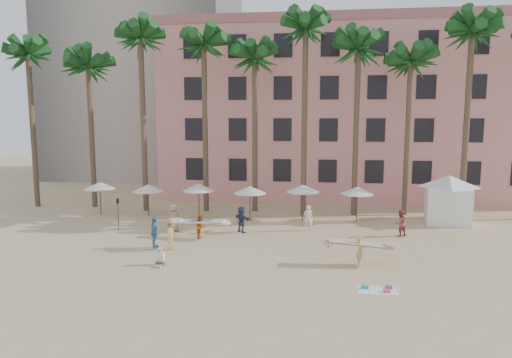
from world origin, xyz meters
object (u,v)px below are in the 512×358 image
object	(u,v)px
pink_hotel	(347,114)
carrier_white	(201,225)
cabana	(448,195)
carrier_yellow	(360,247)

from	to	relation	value
pink_hotel	carrier_white	bearing A→B (deg)	-118.16
pink_hotel	cabana	size ratio (longest dim) A/B	6.80
carrier_white	carrier_yellow	bearing A→B (deg)	-23.38
cabana	carrier_yellow	xyz separation A→B (m)	(-7.38, -10.76, -1.12)
cabana	carrier_yellow	distance (m)	13.10
pink_hotel	cabana	xyz separation A→B (m)	(6.64, -12.76, -5.93)
cabana	carrier_yellow	bearing A→B (deg)	-124.43
pink_hotel	cabana	distance (m)	15.56
pink_hotel	carrier_white	size ratio (longest dim) A/B	10.59
carrier_white	cabana	bearing A→B (deg)	21.22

